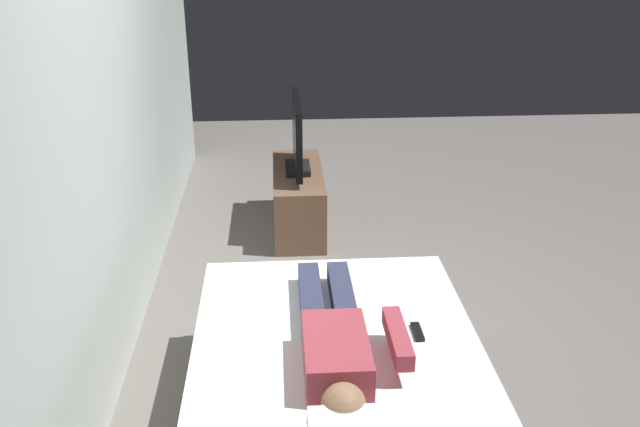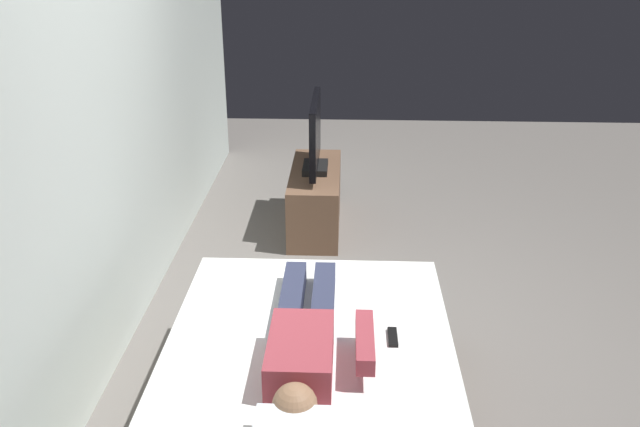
# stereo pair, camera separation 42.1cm
# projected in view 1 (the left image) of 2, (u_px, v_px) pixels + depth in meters

# --- Properties ---
(ground_plane) EXTENTS (10.00, 10.00, 0.00)m
(ground_plane) POSITION_uv_depth(u_px,v_px,m) (370.00, 336.00, 4.19)
(ground_plane) COLOR slate
(back_wall) EXTENTS (6.40, 0.10, 2.80)m
(back_wall) POSITION_uv_depth(u_px,v_px,m) (113.00, 103.00, 3.91)
(back_wall) COLOR silver
(back_wall) RESTS_ON ground
(bed) EXTENTS (2.04, 1.44, 0.54)m
(bed) POSITION_uv_depth(u_px,v_px,m) (339.00, 408.00, 3.18)
(bed) COLOR brown
(bed) RESTS_ON ground
(person) EXTENTS (1.26, 0.46, 0.18)m
(person) POSITION_uv_depth(u_px,v_px,m) (337.00, 340.00, 3.06)
(person) COLOR #993842
(person) RESTS_ON bed
(remote) EXTENTS (0.15, 0.04, 0.02)m
(remote) POSITION_uv_depth(u_px,v_px,m) (417.00, 332.00, 3.25)
(remote) COLOR black
(remote) RESTS_ON bed
(tv_stand) EXTENTS (1.10, 0.40, 0.50)m
(tv_stand) POSITION_uv_depth(u_px,v_px,m) (298.00, 199.00, 5.59)
(tv_stand) COLOR brown
(tv_stand) RESTS_ON ground
(tv) EXTENTS (0.88, 0.20, 0.59)m
(tv) POSITION_uv_depth(u_px,v_px,m) (297.00, 137.00, 5.38)
(tv) COLOR black
(tv) RESTS_ON tv_stand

